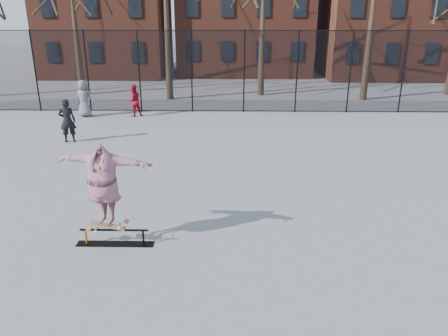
{
  "coord_description": "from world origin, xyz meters",
  "views": [
    {
      "loc": [
        0.66,
        -8.81,
        5.07
      ],
      "look_at": [
        0.44,
        1.5,
        1.22
      ],
      "focal_mm": 35.0,
      "sensor_mm": 36.0,
      "label": 1
    }
  ],
  "objects_px": {
    "skater": "(104,188)",
    "bystander_grey": "(84,98)",
    "skateboard": "(108,227)",
    "skate_rail": "(115,238)",
    "bystander_black": "(67,121)",
    "bystander_red": "(134,101)"
  },
  "relations": [
    {
      "from": "skate_rail",
      "to": "skateboard",
      "type": "relative_size",
      "value": 2.07
    },
    {
      "from": "skateboard",
      "to": "skater",
      "type": "height_order",
      "value": "skater"
    },
    {
      "from": "bystander_black",
      "to": "skateboard",
      "type": "bearing_deg",
      "value": 102.36
    },
    {
      "from": "skateboard",
      "to": "bystander_black",
      "type": "height_order",
      "value": "bystander_black"
    },
    {
      "from": "skateboard",
      "to": "bystander_red",
      "type": "bearing_deg",
      "value": 99.43
    },
    {
      "from": "skate_rail",
      "to": "skater",
      "type": "xyz_separation_m",
      "value": [
        -0.13,
        -0.0,
        1.24
      ]
    },
    {
      "from": "skate_rail",
      "to": "bystander_grey",
      "type": "height_order",
      "value": "bystander_grey"
    },
    {
      "from": "bystander_grey",
      "to": "bystander_black",
      "type": "distance_m",
      "value": 4.25
    },
    {
      "from": "skateboard",
      "to": "skater",
      "type": "relative_size",
      "value": 0.38
    },
    {
      "from": "skate_rail",
      "to": "bystander_black",
      "type": "height_order",
      "value": "bystander_black"
    },
    {
      "from": "skate_rail",
      "to": "bystander_black",
      "type": "distance_m",
      "value": 8.77
    },
    {
      "from": "skater",
      "to": "skate_rail",
      "type": "bearing_deg",
      "value": 10.49
    },
    {
      "from": "skate_rail",
      "to": "skater",
      "type": "height_order",
      "value": "skater"
    },
    {
      "from": "skateboard",
      "to": "bystander_black",
      "type": "xyz_separation_m",
      "value": [
        -3.69,
        7.86,
        0.42
      ]
    },
    {
      "from": "skateboard",
      "to": "bystander_grey",
      "type": "bearing_deg",
      "value": 110.0
    },
    {
      "from": "skate_rail",
      "to": "bystander_red",
      "type": "relative_size",
      "value": 1.15
    },
    {
      "from": "skater",
      "to": "bystander_red",
      "type": "xyz_separation_m",
      "value": [
        -2.03,
        12.21,
        -0.63
      ]
    },
    {
      "from": "bystander_black",
      "to": "skate_rail",
      "type": "bearing_deg",
      "value": 103.12
    },
    {
      "from": "bystander_grey",
      "to": "bystander_red",
      "type": "xyz_separation_m",
      "value": [
        2.36,
        0.15,
        -0.12
      ]
    },
    {
      "from": "skateboard",
      "to": "skater",
      "type": "bearing_deg",
      "value": 0.0
    },
    {
      "from": "skater",
      "to": "bystander_grey",
      "type": "bearing_deg",
      "value": 120.49
    },
    {
      "from": "bystander_red",
      "to": "bystander_black",
      "type": "bearing_deg",
      "value": 35.23
    }
  ]
}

